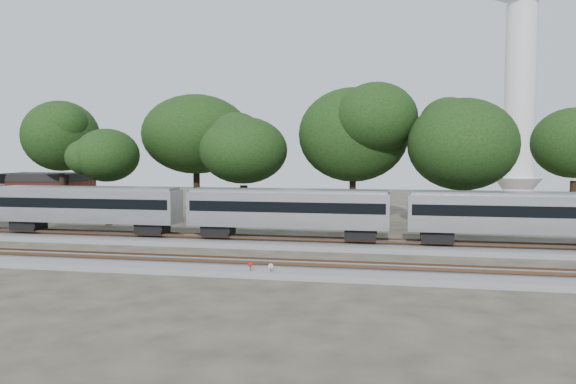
# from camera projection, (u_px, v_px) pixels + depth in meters

# --- Properties ---
(ground) EXTENTS (160.00, 160.00, 0.00)m
(ground) POSITION_uv_depth(u_px,v_px,m) (198.00, 256.00, 41.23)
(ground) COLOR #383328
(ground) RESTS_ON ground
(track_far) EXTENTS (160.00, 5.00, 0.73)m
(track_far) POSITION_uv_depth(u_px,v_px,m) (223.00, 241.00, 47.09)
(track_far) COLOR slate
(track_far) RESTS_ON ground
(track_near) EXTENTS (160.00, 5.00, 0.73)m
(track_near) POSITION_uv_depth(u_px,v_px,m) (177.00, 264.00, 37.30)
(track_near) COLOR slate
(track_near) RESTS_ON ground
(train) EXTENTS (121.46, 2.95, 4.35)m
(train) POSITION_uv_depth(u_px,v_px,m) (520.00, 213.00, 42.44)
(train) COLOR silver
(train) RESTS_ON ground
(switch_stand_red) EXTENTS (0.30, 0.10, 0.94)m
(switch_stand_red) POSITION_uv_depth(u_px,v_px,m) (250.00, 268.00, 34.16)
(switch_stand_red) COLOR #512D19
(switch_stand_red) RESTS_ON ground
(switch_stand_white) EXTENTS (0.29, 0.13, 0.93)m
(switch_stand_white) POSITION_uv_depth(u_px,v_px,m) (271.00, 269.00, 33.83)
(switch_stand_white) COLOR #512D19
(switch_stand_white) RESTS_ON ground
(switch_lever) EXTENTS (0.54, 0.38, 0.30)m
(switch_lever) POSITION_uv_depth(u_px,v_px,m) (242.00, 274.00, 34.44)
(switch_lever) COLOR #512D19
(switch_lever) RESTS_ON ground
(brick_building) EXTENTS (10.96, 8.12, 5.02)m
(brick_building) POSITION_uv_depth(u_px,v_px,m) (45.00, 193.00, 71.51)
(brick_building) COLOR maroon
(brick_building) RESTS_ON ground
(tree_1) EXTENTS (9.73, 9.73, 13.72)m
(tree_1) POSITION_uv_depth(u_px,v_px,m) (61.00, 136.00, 65.97)
(tree_1) COLOR black
(tree_1) RESTS_ON ground
(tree_2) EXTENTS (7.46, 7.46, 10.52)m
(tree_2) POSITION_uv_depth(u_px,v_px,m) (107.00, 156.00, 58.64)
(tree_2) COLOR black
(tree_2) RESTS_ON ground
(tree_3) EXTENTS (9.92, 9.92, 13.98)m
(tree_3) POSITION_uv_depth(u_px,v_px,m) (196.00, 134.00, 65.32)
(tree_3) COLOR black
(tree_3) RESTS_ON ground
(tree_4) EXTENTS (7.99, 7.99, 11.26)m
(tree_4) POSITION_uv_depth(u_px,v_px,m) (244.00, 151.00, 57.72)
(tree_4) COLOR black
(tree_4) RESTS_ON ground
(tree_5) EXTENTS (9.66, 9.66, 13.62)m
(tree_5) POSITION_uv_depth(u_px,v_px,m) (353.00, 135.00, 59.31)
(tree_5) COLOR black
(tree_5) RESTS_ON ground
(tree_6) EXTENTS (8.53, 8.53, 12.02)m
(tree_6) POSITION_uv_depth(u_px,v_px,m) (463.00, 145.00, 52.90)
(tree_6) COLOR black
(tree_6) RESTS_ON ground
(tree_7) EXTENTS (8.78, 8.78, 12.38)m
(tree_7) POSITION_uv_depth(u_px,v_px,m) (575.00, 143.00, 58.72)
(tree_7) COLOR black
(tree_7) RESTS_ON ground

